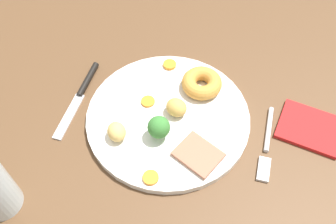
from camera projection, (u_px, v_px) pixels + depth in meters
The scene contains 13 objects.
dining_table at pixel (169, 121), 71.15cm from camera, with size 120.00×84.00×3.60cm, color brown.
dinner_plate at pixel (168, 117), 68.58cm from camera, with size 29.80×29.80×1.40cm, color white.
meat_slice_main at pixel (198, 155), 62.79cm from camera, with size 7.24×5.92×0.80cm, color #9E664C.
yorkshire_pudding at pixel (202, 83), 70.67cm from camera, with size 7.66×7.66×2.76cm, color #C68938.
roast_potato_left at pixel (176, 107), 67.15cm from camera, with size 3.91×3.44×3.08cm, color tan.
roast_potato_right at pixel (117, 132), 64.12cm from camera, with size 3.75×3.17×3.06cm, color #D8B260.
carrot_coin_front at pixel (148, 101), 69.57cm from camera, with size 2.57×2.57×0.45cm, color orange.
carrot_coin_back at pixel (150, 177), 60.46cm from camera, with size 2.64×2.64×0.56cm, color orange.
carrot_coin_side at pixel (170, 65), 74.87cm from camera, with size 2.60×2.60×0.64cm, color orange.
broccoli_floret at pixel (159, 127), 63.35cm from camera, with size 3.93×3.93×4.63cm.
fork at pixel (267, 145), 65.52cm from camera, with size 2.17×15.29×0.90cm.
knife at pixel (81, 92), 72.35cm from camera, with size 2.57×18.55×1.20cm.
folded_napkin at pixel (310, 128), 67.60cm from camera, with size 11.00×9.00×0.80cm, color red.
Camera 1 is at (-8.54, 39.26, 60.55)cm, focal length 39.98 mm.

